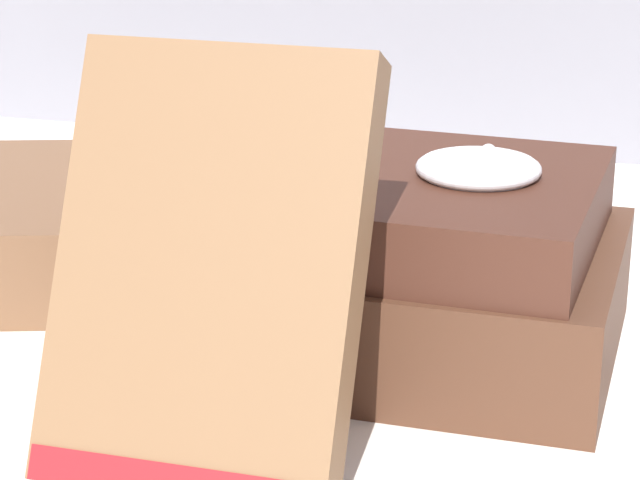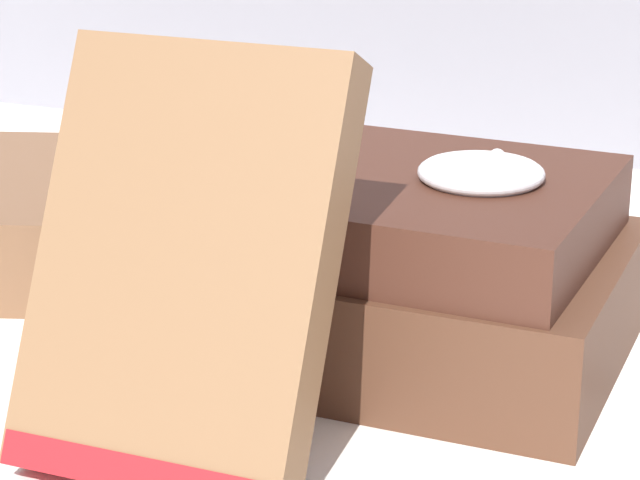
{
  "view_description": "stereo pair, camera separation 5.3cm",
  "coord_description": "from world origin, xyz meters",
  "px_view_note": "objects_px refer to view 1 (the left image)",
  "views": [
    {
      "loc": [
        0.18,
        -0.5,
        0.24
      ],
      "look_at": [
        0.04,
        -0.0,
        0.05
      ],
      "focal_mm": 75.0,
      "sensor_mm": 36.0,
      "label": 1
    },
    {
      "loc": [
        0.23,
        -0.48,
        0.24
      ],
      "look_at": [
        0.04,
        -0.0,
        0.05
      ],
      "focal_mm": 75.0,
      "sensor_mm": 36.0,
      "label": 2
    }
  ],
  "objects_px": {
    "book_flat_top": "(359,201)",
    "pocket_watch": "(479,168)",
    "book_flat_bottom": "(368,290)",
    "book_leaning_front": "(208,286)",
    "reading_glasses": "(256,238)"
  },
  "relations": [
    {
      "from": "book_flat_bottom",
      "to": "reading_glasses",
      "type": "xyz_separation_m",
      "value": [
        -0.09,
        0.11,
        -0.02
      ]
    },
    {
      "from": "book_leaning_front",
      "to": "pocket_watch",
      "type": "distance_m",
      "value": 0.14
    },
    {
      "from": "book_flat_bottom",
      "to": "book_flat_top",
      "type": "distance_m",
      "value": 0.04
    },
    {
      "from": "book_flat_bottom",
      "to": "pocket_watch",
      "type": "bearing_deg",
      "value": 3.52
    },
    {
      "from": "pocket_watch",
      "to": "reading_glasses",
      "type": "height_order",
      "value": "pocket_watch"
    },
    {
      "from": "book_flat_top",
      "to": "pocket_watch",
      "type": "xyz_separation_m",
      "value": [
        0.05,
        0.0,
        0.02
      ]
    },
    {
      "from": "pocket_watch",
      "to": "reading_glasses",
      "type": "xyz_separation_m",
      "value": [
        -0.13,
        0.11,
        -0.08
      ]
    },
    {
      "from": "pocket_watch",
      "to": "reading_glasses",
      "type": "distance_m",
      "value": 0.19
    },
    {
      "from": "book_leaning_front",
      "to": "reading_glasses",
      "type": "bearing_deg",
      "value": 104.84
    },
    {
      "from": "book_flat_top",
      "to": "pocket_watch",
      "type": "relative_size",
      "value": 3.5
    },
    {
      "from": "book_flat_bottom",
      "to": "book_leaning_front",
      "type": "distance_m",
      "value": 0.13
    },
    {
      "from": "book_flat_bottom",
      "to": "pocket_watch",
      "type": "height_order",
      "value": "pocket_watch"
    },
    {
      "from": "book_flat_top",
      "to": "book_leaning_front",
      "type": "bearing_deg",
      "value": -98.44
    },
    {
      "from": "book_leaning_front",
      "to": "pocket_watch",
      "type": "relative_size",
      "value": 2.73
    },
    {
      "from": "book_flat_top",
      "to": "pocket_watch",
      "type": "distance_m",
      "value": 0.05
    }
  ]
}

